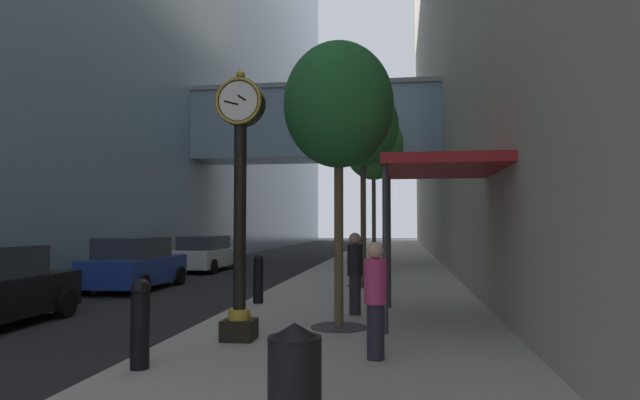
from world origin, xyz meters
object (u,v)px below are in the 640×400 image
bollard_fourth (258,277)px  street_tree_mid_far (374,146)px  street_tree_near (339,106)px  trash_bin (295,376)px  pedestrian_walking (375,297)px  street_clock (240,190)px  car_blue_near (135,264)px  car_white_far (205,254)px  street_tree_mid_near (363,127)px  pedestrian_by_clock (355,271)px  bollard_second (140,321)px

bollard_fourth → street_tree_mid_far: 12.45m
street_tree_near → trash_bin: street_tree_near is taller
street_tree_near → pedestrian_walking: size_ratio=3.23×
street_clock → car_blue_near: bearing=127.4°
car_white_far → trash_bin: bearing=-67.4°
street_clock → car_white_far: (-6.08, 14.78, -1.94)m
street_clock → trash_bin: bearing=-66.2°
street_tree_mid_near → pedestrian_by_clock: size_ratio=3.61×
bollard_second → street_tree_near: bearing=54.8°
bollard_second → car_white_far: 17.60m
pedestrian_walking → car_blue_near: pedestrian_walking is taller
street_tree_mid_far → car_blue_near: size_ratio=1.65×
car_blue_near → pedestrian_walking: bearing=-46.4°
street_tree_near → car_blue_near: size_ratio=1.29×
street_tree_near → bollard_fourth: bearing=129.0°
pedestrian_walking → car_blue_near: bearing=133.6°
street_clock → car_white_far: street_clock is taller
bollard_fourth → street_tree_mid_near: bearing=59.9°
car_white_far → pedestrian_by_clock: bearing=-56.5°
street_clock → street_tree_near: size_ratio=0.84×
street_tree_mid_near → pedestrian_walking: (0.82, -9.46, -4.24)m
bollard_fourth → pedestrian_by_clock: 2.94m
street_tree_near → car_white_far: street_tree_near is taller
street_tree_near → car_blue_near: bearing=139.8°
street_tree_mid_far → pedestrian_by_clock: (0.18, -12.58, -4.57)m
street_tree_mid_near → pedestrian_walking: bearing=-85.1°
street_tree_mid_far → car_white_far: bearing=-174.5°
pedestrian_walking → car_blue_near: size_ratio=0.40×
street_tree_mid_near → pedestrian_by_clock: street_tree_mid_near is taller
street_tree_mid_near → car_blue_near: 8.70m
pedestrian_walking → street_tree_mid_far: bearing=92.8°
bollard_fourth → pedestrian_walking: size_ratio=0.72×
pedestrian_walking → pedestrian_by_clock: (-0.63, 3.95, 0.05)m
car_white_far → street_clock: bearing=-67.7°
street_tree_mid_near → trash_bin: (0.18, -12.44, -4.62)m
pedestrian_walking → bollard_second: bearing=-162.6°
street_tree_mid_near → pedestrian_walking: street_tree_mid_near is taller
street_clock → street_tree_mid_near: street_tree_mid_near is taller
street_tree_near → street_tree_mid_near: size_ratio=0.86×
pedestrian_by_clock → pedestrian_walking: bearing=-80.9°
trash_bin → pedestrian_walking: (0.64, 2.98, 0.38)m
street_tree_near → car_white_far: 15.87m
street_tree_mid_near → trash_bin: street_tree_mid_near is taller
bollard_fourth → car_white_far: 11.71m
street_tree_mid_far → car_blue_near: street_tree_mid_far is taller
trash_bin → pedestrian_by_clock: pedestrian_by_clock is taller
car_blue_near → car_white_far: bearing=91.9°
car_blue_near → trash_bin: bearing=-56.9°
street_tree_near → street_tree_mid_near: street_tree_mid_near is taller
street_tree_near → pedestrian_walking: street_tree_near is taller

